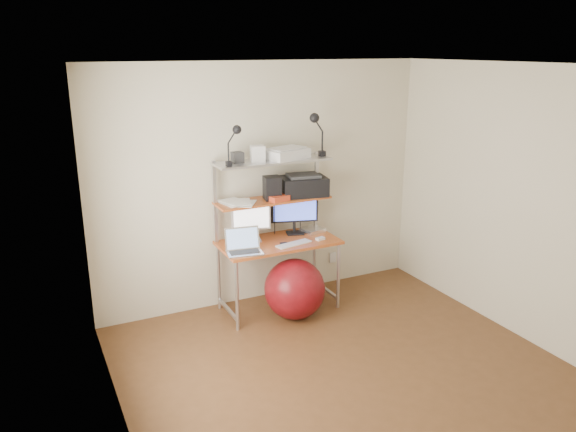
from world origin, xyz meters
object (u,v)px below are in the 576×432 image
laptop (243,247)px  printer (303,185)px  monitor_silver (251,218)px  exercise_ball (295,289)px  monitor_black (294,210)px

laptop → printer: size_ratio=0.71×
laptop → monitor_silver: bearing=64.1°
monitor_silver → laptop: size_ratio=1.19×
printer → exercise_ball: printer is taller
laptop → exercise_ball: 0.70m
printer → exercise_ball: bearing=-116.5°
monitor_silver → laptop: 0.39m
printer → monitor_black: bearing=173.7°
monitor_black → printer: printer is taller
monitor_black → laptop: 0.78m
monitor_black → printer: (0.09, -0.03, 0.27)m
monitor_black → laptop: size_ratio=1.34×
laptop → printer: (0.78, 0.26, 0.47)m
monitor_silver → exercise_ball: bearing=-38.9°
monitor_silver → printer: 0.65m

